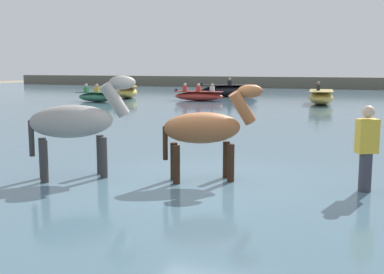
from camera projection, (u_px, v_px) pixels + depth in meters
ground_plane at (206, 195)px, 8.40m from camera, size 120.00×120.00×0.00m
water_surface at (306, 125)px, 17.48m from camera, size 90.00×90.00×0.26m
horse_lead_chestnut at (206, 131)px, 8.24m from camera, size 1.65×1.22×1.93m
horse_trailing_grey at (77, 124)px, 8.44m from camera, size 1.61×1.55×2.07m
boat_distant_east at (127, 92)px, 31.72m from camera, size 2.95×3.80×1.24m
boat_distant_west at (321, 97)px, 26.05m from camera, size 1.81×3.86×1.23m
boat_mid_outer at (229, 91)px, 32.98m from camera, size 4.21×2.96×1.29m
boat_near_port at (97, 97)px, 27.93m from camera, size 2.65×1.10×1.04m
boat_far_inshore at (199, 96)px, 28.76m from camera, size 3.07×1.32×1.05m
person_onlooker_left at (366, 154)px, 7.54m from camera, size 0.38×0.33×1.63m
far_shoreline at (363, 84)px, 45.17m from camera, size 80.00×2.40×1.36m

